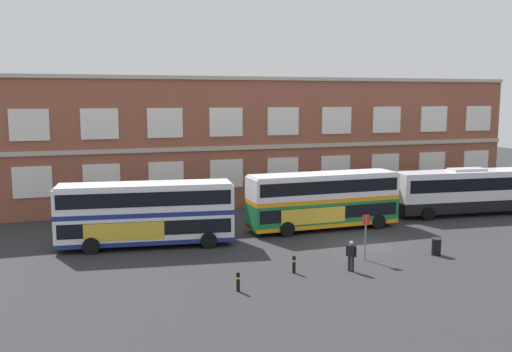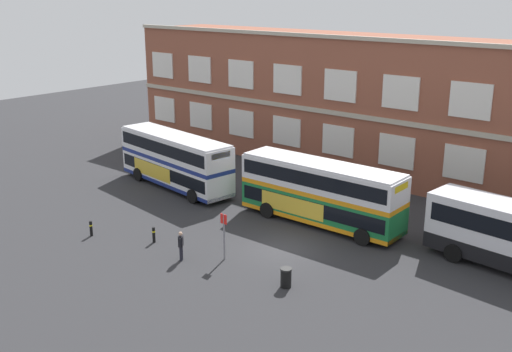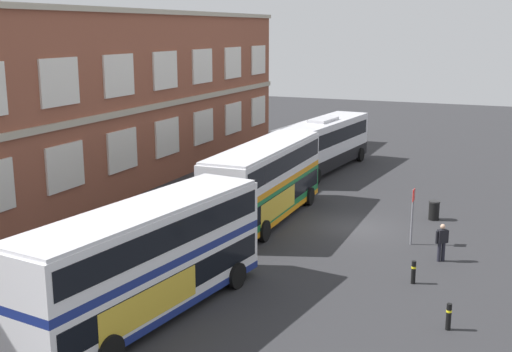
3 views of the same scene
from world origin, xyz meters
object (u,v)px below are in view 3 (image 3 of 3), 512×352
(touring_coach, at_px, (323,145))
(bus_stand_flag, at_px, (413,211))
(waiting_passenger, at_px, (442,241))
(safety_bollard_east, at_px, (413,272))
(double_decker_near, at_px, (146,260))
(station_litter_bin, at_px, (434,210))
(safety_bollard_west, at_px, (449,316))
(double_decker_middle, at_px, (265,181))

(touring_coach, relative_size, bus_stand_flag, 4.51)
(touring_coach, distance_m, waiting_passenger, 19.03)
(safety_bollard_east, bearing_deg, touring_coach, 27.35)
(double_decker_near, bearing_deg, station_litter_bin, -24.77)
(station_litter_bin, bearing_deg, touring_coach, 44.33)
(safety_bollard_west, bearing_deg, double_decker_near, 107.67)
(touring_coach, xyz_separation_m, station_litter_bin, (-9.46, -9.24, -1.39))
(waiting_passenger, distance_m, station_litter_bin, 6.53)
(touring_coach, relative_size, waiting_passenger, 7.17)
(safety_bollard_west, bearing_deg, waiting_passenger, 9.65)
(double_decker_middle, relative_size, bus_stand_flag, 4.09)
(touring_coach, height_order, station_litter_bin, touring_coach)
(double_decker_near, relative_size, waiting_passenger, 6.61)
(double_decker_middle, xyz_separation_m, bus_stand_flag, (-0.99, -7.93, -0.51))
(waiting_passenger, bearing_deg, station_litter_bin, 10.90)
(waiting_passenger, xyz_separation_m, bus_stand_flag, (1.77, 1.62, 0.70))
(double_decker_near, distance_m, station_litter_bin, 18.09)
(double_decker_near, relative_size, touring_coach, 0.92)
(touring_coach, xyz_separation_m, safety_bollard_west, (-22.65, -11.63, -1.42))
(safety_bollard_west, bearing_deg, safety_bollard_east, 26.24)
(bus_stand_flag, distance_m, safety_bollard_east, 5.09)
(touring_coach, relative_size, station_litter_bin, 11.83)
(double_decker_middle, height_order, bus_stand_flag, double_decker_middle)
(station_litter_bin, bearing_deg, safety_bollard_east, -176.59)
(double_decker_middle, bearing_deg, safety_bollard_east, -123.39)
(double_decker_near, height_order, safety_bollard_east, double_decker_near)
(touring_coach, distance_m, bus_stand_flag, 16.64)
(station_litter_bin, bearing_deg, double_decker_near, 155.23)
(bus_stand_flag, distance_m, station_litter_bin, 4.78)
(station_litter_bin, height_order, safety_bollard_west, station_litter_bin)
(touring_coach, distance_m, safety_bollard_east, 21.39)
(waiting_passenger, distance_m, bus_stand_flag, 2.50)
(touring_coach, relative_size, safety_bollard_east, 12.82)
(double_decker_near, xyz_separation_m, safety_bollard_west, (3.17, -9.94, -1.66))
(double_decker_near, bearing_deg, safety_bollard_east, -49.77)
(double_decker_middle, distance_m, touring_coach, 13.13)
(safety_bollard_west, bearing_deg, double_decker_middle, 48.26)
(double_decker_near, bearing_deg, touring_coach, 3.74)
(bus_stand_flag, bearing_deg, safety_bollard_east, -168.94)
(touring_coach, bearing_deg, double_decker_near, -176.26)
(touring_coach, bearing_deg, double_decker_middle, -175.98)
(waiting_passenger, xyz_separation_m, safety_bollard_east, (-3.09, 0.67, -0.44))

